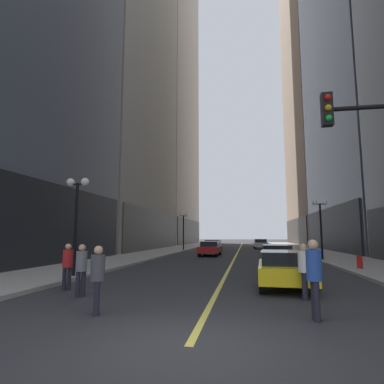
# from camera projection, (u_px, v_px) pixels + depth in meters

# --- Properties ---
(ground_plane) EXTENTS (200.00, 200.00, 0.00)m
(ground_plane) POSITION_uv_depth(u_px,v_px,m) (239.00, 250.00, 39.72)
(ground_plane) COLOR #2D2D30
(sidewalk_left) EXTENTS (4.50, 78.00, 0.15)m
(sidewalk_left) POSITION_uv_depth(u_px,v_px,m) (173.00, 249.00, 41.09)
(sidewalk_left) COLOR #9E9991
(sidewalk_left) RESTS_ON ground
(sidewalk_right) EXTENTS (4.50, 78.00, 0.15)m
(sidewalk_right) POSITION_uv_depth(u_px,v_px,m) (308.00, 250.00, 38.38)
(sidewalk_right) COLOR #9E9991
(sidewalk_right) RESTS_ON ground
(lane_centre_stripe) EXTENTS (0.16, 70.00, 0.01)m
(lane_centre_stripe) POSITION_uv_depth(u_px,v_px,m) (239.00, 250.00, 39.72)
(lane_centre_stripe) COLOR #E5D64C
(lane_centre_stripe) RESTS_ON ground
(building_left_far) EXTENTS (14.91, 26.00, 88.52)m
(building_left_far) POSITION_uv_depth(u_px,v_px,m) (158.00, 47.00, 72.94)
(building_left_far) COLOR #B7AD99
(building_left_far) RESTS_ON ground
(building_right_mid) EXTENTS (12.30, 24.00, 47.75)m
(building_right_mid) POSITION_uv_depth(u_px,v_px,m) (370.00, 56.00, 39.65)
(building_right_mid) COLOR #4C515B
(building_right_mid) RESTS_ON ground
(building_right_far) EXTENTS (12.66, 26.00, 64.52)m
(building_right_far) POSITION_uv_depth(u_px,v_px,m) (321.00, 85.00, 65.65)
(building_right_far) COLOR gray
(building_right_far) RESTS_ON ground
(car_yellow) EXTENTS (2.05, 4.24, 1.32)m
(car_yellow) POSITION_uv_depth(u_px,v_px,m) (285.00, 268.00, 11.71)
(car_yellow) COLOR yellow
(car_yellow) RESTS_ON ground
(car_silver) EXTENTS (1.82, 4.26, 1.32)m
(car_silver) POSITION_uv_depth(u_px,v_px,m) (276.00, 255.00, 18.92)
(car_silver) COLOR #B7B7BC
(car_silver) RESTS_ON ground
(car_red) EXTENTS (1.81, 4.60, 1.32)m
(car_red) POSITION_uv_depth(u_px,v_px,m) (210.00, 248.00, 29.56)
(car_red) COLOR #B21919
(car_red) RESTS_ON ground
(car_grey) EXTENTS (2.05, 4.52, 1.32)m
(car_grey) POSITION_uv_depth(u_px,v_px,m) (213.00, 245.00, 38.61)
(car_grey) COLOR slate
(car_grey) RESTS_ON ground
(car_white) EXTENTS (1.91, 4.56, 1.32)m
(car_white) POSITION_uv_depth(u_px,v_px,m) (260.00, 243.00, 44.90)
(car_white) COLOR silver
(car_white) RESTS_ON ground
(pedestrian_in_blue_hoodie) EXTENTS (0.38, 0.38, 1.80)m
(pedestrian_in_blue_hoodie) POSITION_uv_depth(u_px,v_px,m) (314.00, 273.00, 7.30)
(pedestrian_in_blue_hoodie) COLOR black
(pedestrian_in_blue_hoodie) RESTS_ON ground
(pedestrian_with_orange_bag) EXTENTS (0.46, 0.46, 1.64)m
(pedestrian_with_orange_bag) POSITION_uv_depth(u_px,v_px,m) (98.00, 274.00, 7.81)
(pedestrian_with_orange_bag) COLOR black
(pedestrian_with_orange_bag) RESTS_ON ground
(pedestrian_in_grey_suit) EXTENTS (0.47, 0.47, 1.61)m
(pedestrian_in_grey_suit) POSITION_uv_depth(u_px,v_px,m) (81.00, 266.00, 10.05)
(pedestrian_in_grey_suit) COLOR black
(pedestrian_in_grey_suit) RESTS_ON ground
(pedestrian_in_red_jacket) EXTENTS (0.48, 0.48, 1.60)m
(pedestrian_in_red_jacket) POSITION_uv_depth(u_px,v_px,m) (68.00, 263.00, 11.27)
(pedestrian_in_red_jacket) COLOR black
(pedestrian_in_red_jacket) RESTS_ON ground
(pedestrian_in_white_shirt) EXTENTS (0.43, 0.43, 1.64)m
(pedestrian_in_white_shirt) POSITION_uv_depth(u_px,v_px,m) (304.00, 267.00, 9.57)
(pedestrian_in_white_shirt) COLOR black
(pedestrian_in_white_shirt) RESTS_ON ground
(street_lamp_left_near) EXTENTS (1.06, 0.36, 4.43)m
(street_lamp_left_near) POSITION_uv_depth(u_px,v_px,m) (77.00, 204.00, 14.30)
(street_lamp_left_near) COLOR black
(street_lamp_left_near) RESTS_ON ground
(street_lamp_left_far) EXTENTS (1.06, 0.36, 4.43)m
(street_lamp_left_far) POSITION_uv_depth(u_px,v_px,m) (183.00, 223.00, 38.48)
(street_lamp_left_far) COLOR black
(street_lamp_left_far) RESTS_ON ground
(street_lamp_right_mid) EXTENTS (1.06, 0.36, 4.43)m
(street_lamp_right_mid) POSITION_uv_depth(u_px,v_px,m) (320.00, 216.00, 23.65)
(street_lamp_right_mid) COLOR black
(street_lamp_right_mid) RESTS_ON ground
(fire_hydrant_right) EXTENTS (0.28, 0.28, 0.80)m
(fire_hydrant_right) POSITION_uv_depth(u_px,v_px,m) (360.00, 263.00, 17.04)
(fire_hydrant_right) COLOR red
(fire_hydrant_right) RESTS_ON ground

